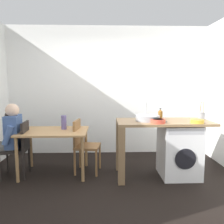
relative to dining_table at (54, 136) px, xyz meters
The scene contains 16 objects.
ground_plane 1.25m from the dining_table, 31.66° to the right, with size 5.46×5.46×0.00m, color black.
wall_back 1.66m from the dining_table, 52.26° to the left, with size 4.60×0.10×2.70m, color white.
dining_table is the anchor object (origin of this frame).
chair_person_seat 0.57m from the dining_table, behind, with size 0.43×0.43×0.90m.
chair_opposite 0.50m from the dining_table, ahead, with size 0.45×0.45×0.90m.
seated_person 0.71m from the dining_table, behind, with size 0.51×0.52×1.20m.
kitchen_counter 1.59m from the dining_table, ahead, with size 1.50×0.68×0.92m.
washing_machine 2.07m from the dining_table, ahead, with size 0.60×0.61×0.86m.
sink_basin 1.57m from the dining_table, ahead, with size 0.38×0.38×0.09m, color #9EA0A5.
tap 1.58m from the dining_table, ahead, with size 0.02×0.02×0.28m, color #B2B2B7.
bottle_tall_green 1.80m from the dining_table, ahead, with size 0.07×0.07×0.19m.
mixing_bowl 1.71m from the dining_table, 12.32° to the right, with size 0.22×0.22×0.06m.
utensil_crock 2.45m from the dining_table, ahead, with size 0.11×0.11×0.30m.
colander 2.29m from the dining_table, ahead, with size 0.20×0.20×0.06m.
vase 0.28m from the dining_table, 33.69° to the left, with size 0.09×0.09×0.24m, color slate.
scissors 1.78m from the dining_table, ahead, with size 0.15×0.06×0.01m.
Camera 1 is at (-0.08, -3.12, 1.52)m, focal length 36.13 mm.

